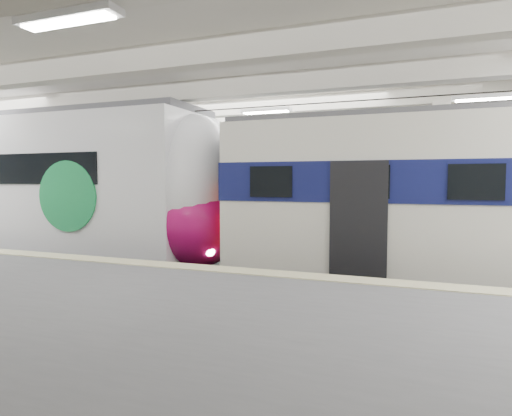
% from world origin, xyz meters
% --- Properties ---
extents(station_hall, '(36.00, 24.00, 5.75)m').
position_xyz_m(station_hall, '(0.00, -1.74, 3.24)').
color(station_hall, black).
rests_on(station_hall, ground).
extents(modern_emu, '(15.28, 3.15, 4.86)m').
position_xyz_m(modern_emu, '(-6.92, -0.00, 2.38)').
color(modern_emu, white).
rests_on(modern_emu, ground).
extents(far_train, '(13.39, 2.79, 4.29)m').
position_xyz_m(far_train, '(-4.68, 5.50, 2.22)').
color(far_train, white).
rests_on(far_train, ground).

